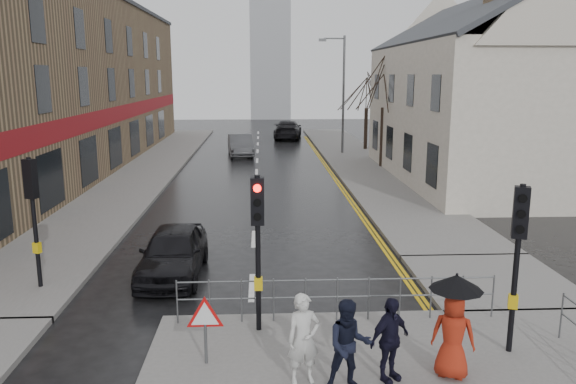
{
  "coord_description": "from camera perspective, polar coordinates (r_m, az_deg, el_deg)",
  "views": [
    {
      "loc": [
        0.29,
        -11.1,
        5.55
      ],
      "look_at": [
        1.08,
        5.48,
        2.07
      ],
      "focal_mm": 35.0,
      "sensor_mm": 36.0,
      "label": 1
    }
  ],
  "objects": [
    {
      "name": "tree_near",
      "position": [
        33.88,
        9.73,
        10.99
      ],
      "size": [
        2.4,
        2.4,
        6.58
      ],
      "color": "#32261C",
      "rests_on": "right_pavement"
    },
    {
      "name": "pedestrian_b",
      "position": [
        10.11,
        6.21,
        -15.22
      ],
      "size": [
        0.81,
        0.64,
        1.64
      ],
      "primitive_type": "imported",
      "rotation": [
        0.0,
        0.0,
        0.02
      ],
      "color": "black",
      "rests_on": "near_pavement"
    },
    {
      "name": "traffic_signal_near_left",
      "position": [
        11.72,
        -3.1,
        -3.48
      ],
      "size": [
        0.28,
        0.27,
        3.4
      ],
      "color": "black",
      "rests_on": "near_pavement"
    },
    {
      "name": "tree_far",
      "position": [
        41.83,
        8.02,
        10.2
      ],
      "size": [
        2.4,
        2.4,
        5.64
      ],
      "color": "#32261C",
      "rests_on": "right_pavement"
    },
    {
      "name": "warning_sign",
      "position": [
        10.93,
        -8.43,
        -12.66
      ],
      "size": [
        0.8,
        0.07,
        1.35
      ],
      "color": "#595B5E",
      "rests_on": "near_pavement"
    },
    {
      "name": "car_far",
      "position": [
        49.48,
        -0.01,
        6.35
      ],
      "size": [
        2.82,
        5.74,
        1.6
      ],
      "primitive_type": "imported",
      "rotation": [
        0.0,
        0.0,
        3.04
      ],
      "color": "black",
      "rests_on": "ground"
    },
    {
      "name": "pedestrian_d",
      "position": [
        10.49,
        10.28,
        -14.54
      ],
      "size": [
        0.98,
        0.82,
        1.57
      ],
      "primitive_type": "imported",
      "rotation": [
        0.0,
        0.0,
        0.58
      ],
      "color": "black",
      "rests_on": "near_pavement"
    },
    {
      "name": "pavement_bridge_right",
      "position": [
        16.35,
        19.98,
        -8.48
      ],
      "size": [
        4.0,
        4.2,
        0.14
      ],
      "primitive_type": "cube",
      "color": "#605E5B",
      "rests_on": "ground"
    },
    {
      "name": "pedestrian_with_umbrella",
      "position": [
        10.74,
        16.51,
        -12.4
      ],
      "size": [
        0.96,
        0.96,
        1.95
      ],
      "color": "#A32613",
      "rests_on": "near_pavement"
    },
    {
      "name": "ground",
      "position": [
        12.42,
        -3.93,
        -14.74
      ],
      "size": [
        120.0,
        120.0,
        0.0
      ],
      "primitive_type": "plane",
      "color": "black",
      "rests_on": "ground"
    },
    {
      "name": "church_tower",
      "position": [
        73.19,
        -1.84,
        14.56
      ],
      "size": [
        5.0,
        5.0,
        18.0
      ],
      "primitive_type": "cube",
      "color": "#989BA1",
      "rests_on": "ground"
    },
    {
      "name": "pedestrian_a",
      "position": [
        10.26,
        1.59,
        -14.7
      ],
      "size": [
        0.68,
        0.52,
        1.66
      ],
      "primitive_type": "imported",
      "rotation": [
        0.0,
        0.0,
        0.23
      ],
      "color": "silver",
      "rests_on": "near_pavement"
    },
    {
      "name": "guard_railing_front",
      "position": [
        12.72,
        5.02,
        -9.85
      ],
      "size": [
        7.14,
        0.04,
        1.0
      ],
      "color": "#595B5E",
      "rests_on": "near_pavement"
    },
    {
      "name": "left_pavement",
      "position": [
        35.2,
        -13.83,
        2.56
      ],
      "size": [
        4.0,
        44.0,
        0.14
      ],
      "primitive_type": "cube",
      "color": "#605E5B",
      "rests_on": "ground"
    },
    {
      "name": "car_parked",
      "position": [
        16.06,
        -11.6,
        -5.99
      ],
      "size": [
        1.73,
        4.13,
        1.4
      ],
      "primitive_type": "imported",
      "rotation": [
        0.0,
        0.0,
        -0.02
      ],
      "color": "black",
      "rests_on": "ground"
    },
    {
      "name": "traffic_signal_far_left",
      "position": [
        15.56,
        -24.52,
        -0.7
      ],
      "size": [
        0.34,
        0.33,
        3.4
      ],
      "color": "black",
      "rests_on": "left_pavement"
    },
    {
      "name": "car_mid",
      "position": [
        39.13,
        -4.85,
        4.76
      ],
      "size": [
        2.06,
        4.67,
        1.49
      ],
      "primitive_type": "imported",
      "rotation": [
        0.0,
        0.0,
        0.11
      ],
      "color": "#3D3F42",
      "rests_on": "ground"
    },
    {
      "name": "building_left_terrace",
      "position": [
        35.32,
        -23.48,
        10.0
      ],
      "size": [
        8.0,
        42.0,
        10.0
      ],
      "primitive_type": "cube",
      "color": "#7F6849",
      "rests_on": "ground"
    },
    {
      "name": "street_lamp",
      "position": [
        39.5,
        5.41,
        10.58
      ],
      "size": [
        1.83,
        0.25,
        8.0
      ],
      "color": "#595B5E",
      "rests_on": "right_pavement"
    },
    {
      "name": "building_right_cream",
      "position": [
        31.38,
        19.47,
        9.79
      ],
      "size": [
        9.0,
        16.4,
        10.1
      ],
      "color": "beige",
      "rests_on": "ground"
    },
    {
      "name": "traffic_signal_near_right",
      "position": [
        11.65,
        22.37,
        -4.47
      ],
      "size": [
        0.34,
        0.33,
        3.4
      ],
      "color": "black",
      "rests_on": "near_pavement"
    },
    {
      "name": "right_pavement",
      "position": [
        37.04,
        6.96,
        3.26
      ],
      "size": [
        4.0,
        40.0,
        0.14
      ],
      "primitive_type": "cube",
      "color": "#605E5B",
      "rests_on": "ground"
    }
  ]
}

